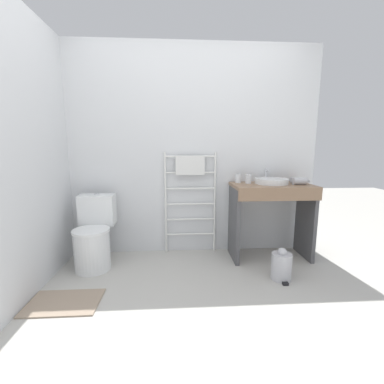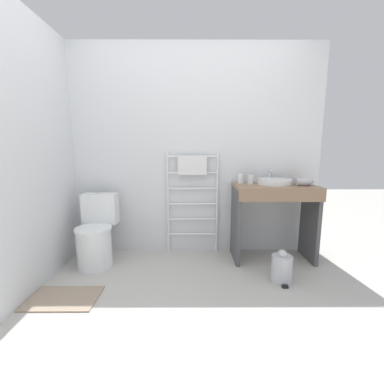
{
  "view_description": "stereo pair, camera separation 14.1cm",
  "coord_description": "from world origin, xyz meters",
  "px_view_note": "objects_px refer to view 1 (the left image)",
  "views": [
    {
      "loc": [
        -0.16,
        -1.56,
        1.22
      ],
      "look_at": [
        -0.0,
        0.91,
        0.8
      ],
      "focal_mm": 24.0,
      "sensor_mm": 36.0,
      "label": 1
    },
    {
      "loc": [
        -0.02,
        -1.56,
        1.22
      ],
      "look_at": [
        -0.0,
        0.91,
        0.8
      ],
      "focal_mm": 24.0,
      "sensor_mm": 36.0,
      "label": 2
    }
  ],
  "objects_px": {
    "cup_near_edge": "(248,179)",
    "trash_bin": "(281,266)",
    "cup_near_wall": "(238,178)",
    "sink_basin": "(271,181)",
    "towel_radiator": "(190,183)",
    "hair_dryer": "(300,181)",
    "toilet": "(94,237)"
  },
  "relations": [
    {
      "from": "cup_near_edge",
      "to": "trash_bin",
      "type": "xyz_separation_m",
      "value": [
        0.18,
        -0.58,
        -0.75
      ]
    },
    {
      "from": "trash_bin",
      "to": "cup_near_wall",
      "type": "bearing_deg",
      "value": 113.44
    },
    {
      "from": "cup_near_wall",
      "to": "trash_bin",
      "type": "distance_m",
      "value": 1.02
    },
    {
      "from": "sink_basin",
      "to": "cup_near_edge",
      "type": "distance_m",
      "value": 0.25
    },
    {
      "from": "towel_radiator",
      "to": "trash_bin",
      "type": "relative_size",
      "value": 3.79
    },
    {
      "from": "sink_basin",
      "to": "cup_near_edge",
      "type": "xyz_separation_m",
      "value": [
        -0.24,
        0.05,
        0.02
      ]
    },
    {
      "from": "cup_near_wall",
      "to": "hair_dryer",
      "type": "height_order",
      "value": "cup_near_wall"
    },
    {
      "from": "toilet",
      "to": "cup_near_edge",
      "type": "distance_m",
      "value": 1.76
    },
    {
      "from": "sink_basin",
      "to": "toilet",
      "type": "bearing_deg",
      "value": -175.48
    },
    {
      "from": "towel_radiator",
      "to": "toilet",
      "type": "bearing_deg",
      "value": -162.41
    },
    {
      "from": "towel_radiator",
      "to": "cup_near_edge",
      "type": "relative_size",
      "value": 12.0
    },
    {
      "from": "toilet",
      "to": "hair_dryer",
      "type": "relative_size",
      "value": 3.86
    },
    {
      "from": "towel_radiator",
      "to": "hair_dryer",
      "type": "xyz_separation_m",
      "value": [
        1.16,
        -0.25,
        0.05
      ]
    },
    {
      "from": "trash_bin",
      "to": "sink_basin",
      "type": "bearing_deg",
      "value": 82.93
    },
    {
      "from": "towel_radiator",
      "to": "cup_near_wall",
      "type": "distance_m",
      "value": 0.54
    },
    {
      "from": "toilet",
      "to": "cup_near_wall",
      "type": "distance_m",
      "value": 1.67
    },
    {
      "from": "toilet",
      "to": "cup_near_edge",
      "type": "xyz_separation_m",
      "value": [
        1.65,
        0.2,
        0.57
      ]
    },
    {
      "from": "sink_basin",
      "to": "towel_radiator",
      "type": "bearing_deg",
      "value": 168.95
    },
    {
      "from": "toilet",
      "to": "sink_basin",
      "type": "relative_size",
      "value": 2.07
    },
    {
      "from": "hair_dryer",
      "to": "cup_near_wall",
      "type": "bearing_deg",
      "value": 163.6
    },
    {
      "from": "towel_radiator",
      "to": "sink_basin",
      "type": "relative_size",
      "value": 3.29
    },
    {
      "from": "hair_dryer",
      "to": "cup_near_edge",
      "type": "bearing_deg",
      "value": 166.45
    },
    {
      "from": "hair_dryer",
      "to": "trash_bin",
      "type": "height_order",
      "value": "hair_dryer"
    },
    {
      "from": "toilet",
      "to": "cup_near_wall",
      "type": "relative_size",
      "value": 7.36
    },
    {
      "from": "cup_near_edge",
      "to": "trash_bin",
      "type": "relative_size",
      "value": 0.32
    },
    {
      "from": "sink_basin",
      "to": "hair_dryer",
      "type": "relative_size",
      "value": 1.87
    },
    {
      "from": "towel_radiator",
      "to": "cup_near_wall",
      "type": "xyz_separation_m",
      "value": [
        0.54,
        -0.07,
        0.06
      ]
    },
    {
      "from": "hair_dryer",
      "to": "towel_radiator",
      "type": "bearing_deg",
      "value": 167.76
    },
    {
      "from": "towel_radiator",
      "to": "cup_near_edge",
      "type": "xyz_separation_m",
      "value": [
        0.64,
        -0.13,
        0.06
      ]
    },
    {
      "from": "cup_near_wall",
      "to": "hair_dryer",
      "type": "relative_size",
      "value": 0.52
    },
    {
      "from": "cup_near_wall",
      "to": "cup_near_edge",
      "type": "relative_size",
      "value": 1.03
    },
    {
      "from": "toilet",
      "to": "cup_near_edge",
      "type": "relative_size",
      "value": 7.55
    }
  ]
}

